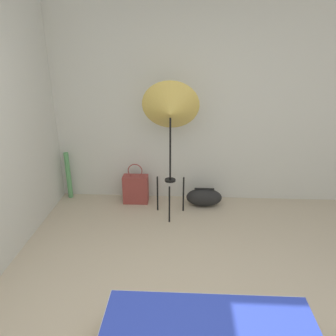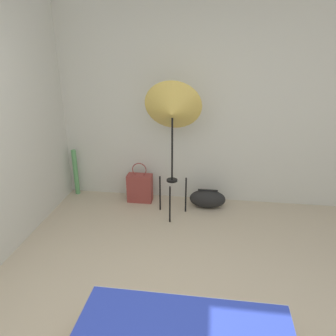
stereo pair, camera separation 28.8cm
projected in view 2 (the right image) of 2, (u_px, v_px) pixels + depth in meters
name	position (u px, v px, depth m)	size (l,w,h in m)	color
wall_back	(192.00, 102.00, 4.06)	(8.00, 0.05, 2.60)	beige
photo_umbrella	(172.00, 111.00, 3.60)	(0.65, 0.43, 1.63)	black
tote_bag	(140.00, 188.00, 4.34)	(0.33, 0.16, 0.54)	brown
duffel_bag	(207.00, 199.00, 4.20)	(0.46, 0.24, 0.24)	black
paper_roll	(76.00, 172.00, 4.50)	(0.06, 0.06, 0.64)	#56995B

